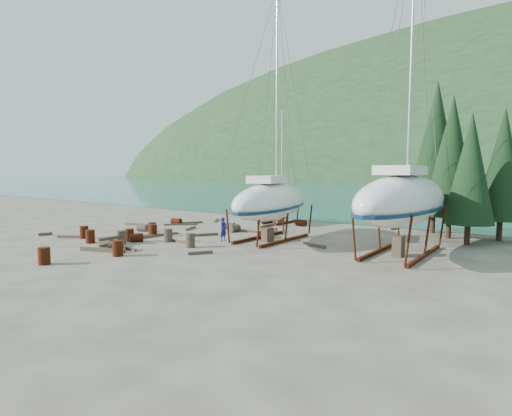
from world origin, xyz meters
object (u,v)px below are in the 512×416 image
Objects in this scene: large_sailboat_far at (403,200)px; small_sailboat_shore at (280,205)px; large_sailboat_near at (272,201)px; worker at (223,229)px.

large_sailboat_far is 15.31m from small_sailboat_shore.
large_sailboat_near is at bearing -177.19° from large_sailboat_far.
large_sailboat_far is at bearing -43.37° from small_sailboat_shore.
large_sailboat_near is 9.34m from small_sailboat_shore.
small_sailboat_shore is at bearing 106.46° from large_sailboat_near.
large_sailboat_near is 1.66× the size of small_sailboat_shore.
worker is at bearing -151.40° from large_sailboat_near.
large_sailboat_far reaches higher than worker.
small_sailboat_shore is 6.24× the size of worker.
large_sailboat_near is 8.65m from large_sailboat_far.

